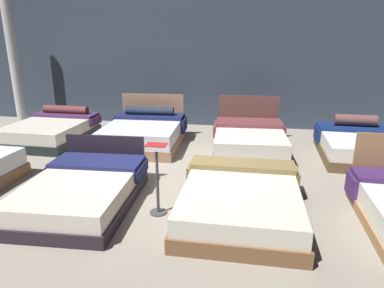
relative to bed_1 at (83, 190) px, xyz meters
name	(u,v)px	position (x,y,z in m)	size (l,w,h in m)	color
ground_plane	(178,179)	(1.15, 1.18, -0.23)	(18.00, 18.00, 0.02)	gray
showroom_back_wall	(208,62)	(1.15, 5.10, 1.53)	(18.00, 0.06, 3.50)	#333D4C
bed_1	(83,190)	(0.00, 0.00, 0.00)	(1.58, 2.15, 0.78)	black
bed_2	(240,200)	(2.27, 0.07, 0.00)	(1.69, 2.06, 0.51)	brown
bed_4	(52,131)	(-2.29, 2.90, 0.03)	(1.68, 2.08, 0.72)	black
bed_5	(144,133)	(0.00, 2.91, 0.07)	(1.77, 2.06, 1.04)	#976D53
bed_6	(249,139)	(2.35, 2.97, 0.03)	(1.67, 2.12, 1.06)	brown
bed_7	(360,146)	(4.59, 2.92, 0.03)	(1.62, 2.01, 0.76)	brown
price_sign	(158,188)	(1.15, -0.07, 0.17)	(0.28, 0.24, 1.01)	#3F3F44
support_pillar	(14,61)	(-4.04, 4.26, 1.53)	(0.27, 0.27, 3.50)	silver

